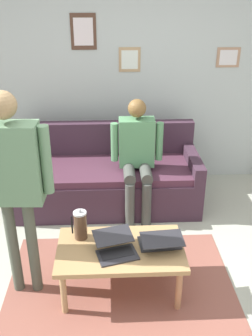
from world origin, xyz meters
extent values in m
plane|color=#A6AC9A|center=(0.00, 0.00, 0.00)|extent=(7.68, 7.68, 0.00)
cube|color=brown|center=(0.13, 0.01, 0.00)|extent=(1.93, 1.65, 0.01)
cube|color=#B0BAB8|center=(0.00, -2.20, 1.35)|extent=(7.04, 0.10, 2.70)
cube|color=#4C3124|center=(0.47, -2.15, 1.84)|extent=(0.29, 0.02, 0.39)
cube|color=silver|center=(0.47, -2.14, 1.84)|extent=(0.22, 0.00, 0.30)
cube|color=#A77D60|center=(-1.21, -2.15, 1.55)|extent=(0.27, 0.02, 0.23)
cube|color=silver|center=(-1.21, -2.14, 1.55)|extent=(0.21, 0.00, 0.17)
cube|color=tan|center=(-0.05, -2.15, 1.53)|extent=(0.25, 0.02, 0.28)
cube|color=silver|center=(-0.05, -2.14, 1.53)|extent=(0.19, 0.00, 0.21)
cube|color=#3B2634|center=(0.22, -1.48, 0.21)|extent=(2.01, 0.86, 0.42)
cube|color=#4A2839|center=(0.22, -1.46, 0.46)|extent=(1.77, 0.78, 0.08)
cube|color=#3B2634|center=(0.22, -1.84, 0.65)|extent=(2.01, 0.14, 0.46)
cube|color=#3B2634|center=(-0.73, -1.48, 0.52)|extent=(0.12, 0.86, 0.20)
cube|color=#3B2634|center=(1.16, -1.48, 0.52)|extent=(0.12, 0.86, 0.20)
cube|color=#AB8554|center=(0.13, -0.09, 0.41)|extent=(1.02, 0.60, 0.04)
cylinder|color=#B47C54|center=(-0.32, 0.15, 0.19)|extent=(0.05, 0.05, 0.39)
cylinder|color=tan|center=(0.57, 0.15, 0.19)|extent=(0.05, 0.05, 0.39)
cylinder|color=#B07A59|center=(-0.32, -0.33, 0.19)|extent=(0.05, 0.05, 0.39)
cylinder|color=tan|center=(0.57, -0.33, 0.19)|extent=(0.05, 0.05, 0.39)
cube|color=#28282D|center=(0.15, 0.01, 0.43)|extent=(0.35, 0.28, 0.01)
cube|color=black|center=(0.16, -0.01, 0.44)|extent=(0.28, 0.18, 0.00)
cube|color=#28282D|center=(0.18, -0.11, 0.53)|extent=(0.35, 0.26, 0.05)
cube|color=#ADCEE8|center=(0.18, -0.11, 0.53)|extent=(0.31, 0.24, 0.04)
cube|color=#28282D|center=(-0.19, -0.13, 0.43)|extent=(0.35, 0.23, 0.01)
cube|color=black|center=(-0.19, -0.12, 0.44)|extent=(0.29, 0.15, 0.00)
cube|color=#28282D|center=(-0.20, -0.04, 0.54)|extent=(0.35, 0.22, 0.03)
cube|color=white|center=(-0.20, -0.04, 0.54)|extent=(0.32, 0.20, 0.03)
cylinder|color=#4C3323|center=(0.45, -0.24, 0.54)|extent=(0.11, 0.11, 0.23)
cylinder|color=#B7B7BC|center=(0.45, -0.24, 0.67)|extent=(0.11, 0.11, 0.02)
sphere|color=#B2B2B7|center=(0.45, -0.24, 0.69)|extent=(0.03, 0.03, 0.03)
cube|color=black|center=(0.52, -0.24, 0.56)|extent=(0.01, 0.01, 0.16)
cylinder|color=#494E42|center=(0.99, -0.13, 0.43)|extent=(0.09, 0.09, 0.87)
cylinder|color=#494E42|center=(0.83, -0.12, 0.43)|extent=(0.09, 0.09, 0.87)
cube|color=#5A7D5B|center=(0.91, -0.13, 1.17)|extent=(0.44, 0.21, 0.61)
cylinder|color=#5A7D5B|center=(0.65, -0.11, 1.21)|extent=(0.08, 0.08, 0.52)
sphere|color=#91734C|center=(0.91, -0.13, 1.61)|extent=(0.20, 0.20, 0.20)
cylinder|color=#424540|center=(-0.17, -1.02, 0.25)|extent=(0.10, 0.10, 0.50)
cylinder|color=#424540|center=(0.00, -1.02, 0.25)|extent=(0.10, 0.10, 0.50)
cylinder|color=#424540|center=(-0.17, -1.20, 0.55)|extent=(0.12, 0.40, 0.12)
cylinder|color=#424540|center=(0.00, -1.20, 0.55)|extent=(0.12, 0.40, 0.12)
cube|color=#50895B|center=(-0.09, -1.38, 0.81)|extent=(0.37, 0.20, 0.52)
cylinder|color=#50895B|center=(-0.33, -1.33, 0.84)|extent=(0.08, 0.08, 0.42)
cylinder|color=#50895B|center=(0.15, -1.33, 0.84)|extent=(0.08, 0.08, 0.42)
sphere|color=brown|center=(-0.09, -1.38, 1.19)|extent=(0.19, 0.19, 0.19)
camera|label=1|loc=(0.20, 2.40, 2.37)|focal=41.14mm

